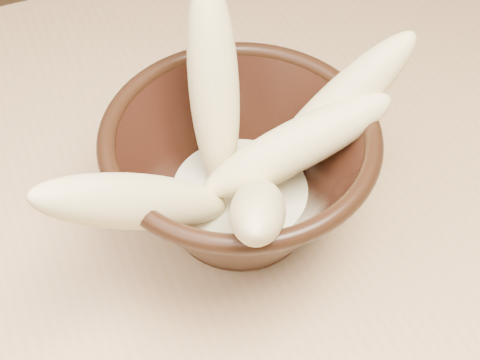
% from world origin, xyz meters
% --- Properties ---
extents(table, '(1.20, 0.80, 0.75)m').
position_xyz_m(table, '(0.00, 0.00, 0.67)').
color(table, tan).
rests_on(table, ground).
extents(bowl, '(0.22, 0.22, 0.12)m').
position_xyz_m(bowl, '(-0.23, -0.02, 0.82)').
color(bowl, black).
rests_on(bowl, table).
extents(milk_puddle, '(0.13, 0.13, 0.02)m').
position_xyz_m(milk_puddle, '(-0.23, -0.02, 0.79)').
color(milk_puddle, beige).
rests_on(milk_puddle, bowl).
extents(banana_upright, '(0.07, 0.12, 0.18)m').
position_xyz_m(banana_upright, '(-0.23, 0.02, 0.88)').
color(banana_upright, '#CABC77').
rests_on(banana_upright, bowl).
extents(banana_left, '(0.18, 0.09, 0.16)m').
position_xyz_m(banana_left, '(-0.32, -0.06, 0.86)').
color(banana_left, '#CABC77').
rests_on(banana_left, bowl).
extents(banana_right, '(0.16, 0.05, 0.15)m').
position_xyz_m(banana_right, '(-0.15, -0.02, 0.86)').
color(banana_right, '#CABC77').
rests_on(banana_right, bowl).
extents(banana_across, '(0.18, 0.06, 0.10)m').
position_xyz_m(banana_across, '(-0.19, -0.04, 0.85)').
color(banana_across, '#CABC77').
rests_on(banana_across, bowl).
extents(banana_front, '(0.11, 0.15, 0.14)m').
position_xyz_m(banana_front, '(-0.24, -0.09, 0.85)').
color(banana_front, '#CABC77').
rests_on(banana_front, bowl).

